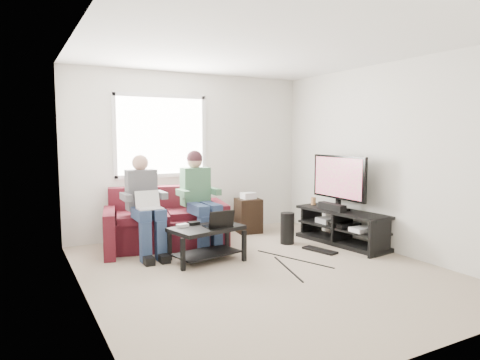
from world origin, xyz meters
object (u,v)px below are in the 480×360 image
object	(u,v)px
sofa	(166,224)
end_table	(248,215)
coffee_table	(207,236)
tv_stand	(342,229)
subwoofer	(287,228)
tv	(339,179)

from	to	relation	value
sofa	end_table	bearing A→B (deg)	7.09
coffee_table	end_table	xyz separation A→B (m)	(1.27, 1.16, -0.03)
tv_stand	subwoofer	size ratio (longest dim) A/B	3.37
tv	end_table	world-z (taller)	tv
sofa	subwoofer	bearing A→B (deg)	-24.88
tv	sofa	bearing A→B (deg)	155.79
tv	tv_stand	bearing A→B (deg)	-88.53
end_table	subwoofer	bearing A→B (deg)	-81.50
tv	end_table	distance (m)	1.64
sofa	end_table	xyz separation A→B (m)	(1.48, 0.18, -0.02)
coffee_table	tv	size ratio (longest dim) A/B	0.90
tv_stand	end_table	distance (m)	1.58
tv_stand	subwoofer	distance (m)	0.82
coffee_table	tv_stand	world-z (taller)	tv_stand
sofa	subwoofer	xyz separation A→B (m)	(1.62, -0.75, -0.08)
sofa	tv	bearing A→B (deg)	-24.21
coffee_table	subwoofer	bearing A→B (deg)	9.18
sofa	tv_stand	world-z (taller)	sofa
end_table	coffee_table	bearing A→B (deg)	-137.54
tv	end_table	size ratio (longest dim) A/B	1.65
tv_stand	tv	distance (m)	0.74
coffee_table	subwoofer	world-z (taller)	subwoofer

